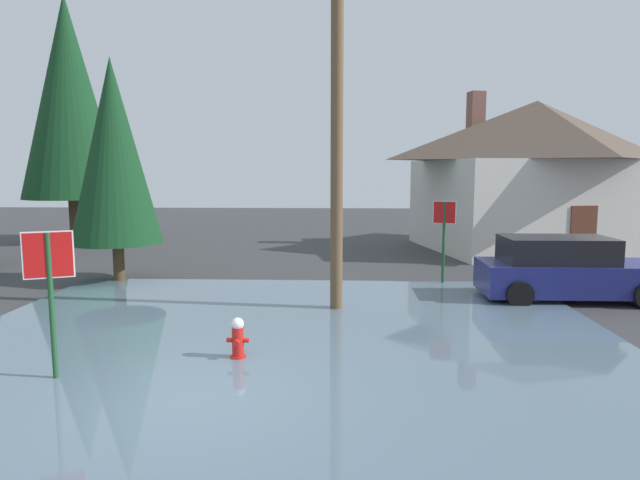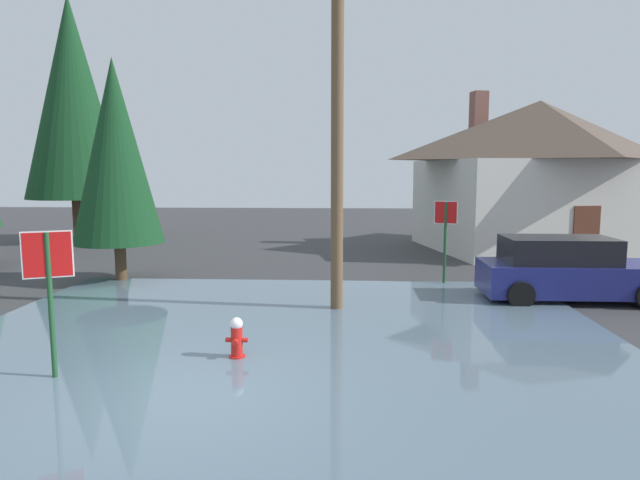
{
  "view_description": "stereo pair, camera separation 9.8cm",
  "coord_description": "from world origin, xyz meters",
  "px_view_note": "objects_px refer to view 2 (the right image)",
  "views": [
    {
      "loc": [
        2.12,
        -7.28,
        3.23
      ],
      "look_at": [
        1.65,
        4.16,
        1.78
      ],
      "focal_mm": 30.88,
      "sensor_mm": 36.0,
      "label": 1
    },
    {
      "loc": [
        2.22,
        -7.28,
        3.23
      ],
      "look_at": [
        1.65,
        4.16,
        1.78
      ],
      "focal_mm": 30.88,
      "sensor_mm": 36.0,
      "label": 2
    }
  ],
  "objects_px": {
    "house": "(537,173)",
    "parked_car": "(567,270)",
    "utility_pole": "(337,128)",
    "stop_sign_near": "(49,275)",
    "pine_tree_tall_left": "(72,98)",
    "stop_sign_far": "(445,226)",
    "fire_hydrant": "(237,340)",
    "pine_tree_mid_left": "(116,152)"
  },
  "relations": [
    {
      "from": "house",
      "to": "pine_tree_mid_left",
      "type": "height_order",
      "value": "house"
    },
    {
      "from": "stop_sign_near",
      "to": "fire_hydrant",
      "type": "distance_m",
      "value": 3.11
    },
    {
      "from": "utility_pole",
      "to": "pine_tree_tall_left",
      "type": "xyz_separation_m",
      "value": [
        -12.09,
        12.15,
        2.25
      ]
    },
    {
      "from": "fire_hydrant",
      "to": "stop_sign_near",
      "type": "bearing_deg",
      "value": -158.41
    },
    {
      "from": "stop_sign_near",
      "to": "parked_car",
      "type": "height_order",
      "value": "stop_sign_near"
    },
    {
      "from": "utility_pole",
      "to": "house",
      "type": "xyz_separation_m",
      "value": [
        7.94,
        10.48,
        -1.06
      ]
    },
    {
      "from": "house",
      "to": "utility_pole",
      "type": "bearing_deg",
      "value": -127.16
    },
    {
      "from": "house",
      "to": "pine_tree_tall_left",
      "type": "relative_size",
      "value": 0.93
    },
    {
      "from": "utility_pole",
      "to": "pine_tree_tall_left",
      "type": "bearing_deg",
      "value": 134.87
    },
    {
      "from": "house",
      "to": "parked_car",
      "type": "distance_m",
      "value": 9.73
    },
    {
      "from": "stop_sign_far",
      "to": "parked_car",
      "type": "distance_m",
      "value": 3.35
    },
    {
      "from": "pine_tree_mid_left",
      "to": "stop_sign_far",
      "type": "bearing_deg",
      "value": 0.13
    },
    {
      "from": "stop_sign_near",
      "to": "parked_car",
      "type": "relative_size",
      "value": 0.54
    },
    {
      "from": "house",
      "to": "parked_car",
      "type": "xyz_separation_m",
      "value": [
        -2.23,
        -9.17,
        -2.36
      ]
    },
    {
      "from": "pine_tree_tall_left",
      "to": "house",
      "type": "bearing_deg",
      "value": -4.76
    },
    {
      "from": "stop_sign_near",
      "to": "stop_sign_far",
      "type": "distance_m",
      "value": 10.48
    },
    {
      "from": "utility_pole",
      "to": "pine_tree_mid_left",
      "type": "bearing_deg",
      "value": 154.52
    },
    {
      "from": "fire_hydrant",
      "to": "pine_tree_tall_left",
      "type": "distance_m",
      "value": 19.75
    },
    {
      "from": "house",
      "to": "pine_tree_mid_left",
      "type": "distance_m",
      "value": 16.14
    },
    {
      "from": "fire_hydrant",
      "to": "utility_pole",
      "type": "relative_size",
      "value": 0.09
    },
    {
      "from": "utility_pole",
      "to": "fire_hydrant",
      "type": "bearing_deg",
      "value": -115.22
    },
    {
      "from": "house",
      "to": "pine_tree_tall_left",
      "type": "bearing_deg",
      "value": 175.24
    },
    {
      "from": "utility_pole",
      "to": "house",
      "type": "height_order",
      "value": "utility_pole"
    },
    {
      "from": "fire_hydrant",
      "to": "house",
      "type": "bearing_deg",
      "value": 55.52
    },
    {
      "from": "pine_tree_mid_left",
      "to": "pine_tree_tall_left",
      "type": "bearing_deg",
      "value": 122.19
    },
    {
      "from": "utility_pole",
      "to": "house",
      "type": "relative_size",
      "value": 0.79
    },
    {
      "from": "stop_sign_far",
      "to": "pine_tree_mid_left",
      "type": "distance_m",
      "value": 9.57
    },
    {
      "from": "fire_hydrant",
      "to": "pine_tree_mid_left",
      "type": "xyz_separation_m",
      "value": [
        -4.72,
        6.5,
        3.38
      ]
    },
    {
      "from": "utility_pole",
      "to": "parked_car",
      "type": "bearing_deg",
      "value": 12.92
    },
    {
      "from": "pine_tree_tall_left",
      "to": "utility_pole",
      "type": "bearing_deg",
      "value": -45.13
    },
    {
      "from": "house",
      "to": "stop_sign_far",
      "type": "bearing_deg",
      "value": -123.68
    },
    {
      "from": "stop_sign_far",
      "to": "pine_tree_mid_left",
      "type": "xyz_separation_m",
      "value": [
        -9.34,
        -0.02,
        2.08
      ]
    },
    {
      "from": "stop_sign_far",
      "to": "parked_car",
      "type": "height_order",
      "value": "stop_sign_far"
    },
    {
      "from": "stop_sign_near",
      "to": "house",
      "type": "bearing_deg",
      "value": 50.84
    },
    {
      "from": "parked_car",
      "to": "house",
      "type": "bearing_deg",
      "value": 76.3
    },
    {
      "from": "house",
      "to": "pine_tree_tall_left",
      "type": "height_order",
      "value": "pine_tree_tall_left"
    },
    {
      "from": "stop_sign_near",
      "to": "pine_tree_mid_left",
      "type": "xyz_separation_m",
      "value": [
        -2.09,
        7.54,
        2.09
      ]
    },
    {
      "from": "pine_tree_tall_left",
      "to": "pine_tree_mid_left",
      "type": "height_order",
      "value": "pine_tree_tall_left"
    },
    {
      "from": "fire_hydrant",
      "to": "stop_sign_far",
      "type": "distance_m",
      "value": 8.1
    },
    {
      "from": "utility_pole",
      "to": "stop_sign_far",
      "type": "bearing_deg",
      "value": 45.54
    },
    {
      "from": "fire_hydrant",
      "to": "pine_tree_tall_left",
      "type": "relative_size",
      "value": 0.07
    },
    {
      "from": "stop_sign_near",
      "to": "house",
      "type": "height_order",
      "value": "house"
    }
  ]
}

